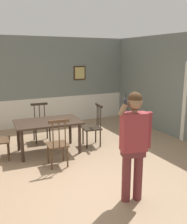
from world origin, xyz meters
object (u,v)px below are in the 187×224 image
(chair_by_doorway, at_px, (93,127))
(person_figure, at_px, (134,140))
(chair_opposite_corner, at_px, (41,124))
(chair_near_window, at_px, (58,144))
(dining_table, at_px, (48,125))

(chair_by_doorway, relative_size, person_figure, 0.61)
(chair_opposite_corner, bearing_deg, chair_near_window, 90.88)
(dining_table, xyz_separation_m, chair_opposite_corner, (0.05, 0.85, -0.18))
(dining_table, relative_size, chair_opposite_corner, 1.55)
(chair_near_window, bearing_deg, chair_opposite_corner, 90.90)
(dining_table, height_order, chair_by_doorway, chair_by_doorway)
(person_figure, bearing_deg, dining_table, -62.55)
(dining_table, height_order, chair_opposite_corner, chair_opposite_corner)
(dining_table, distance_m, chair_by_doorway, 1.15)
(chair_by_doorway, height_order, chair_opposite_corner, chair_by_doorway)
(chair_by_doorway, bearing_deg, dining_table, 94.05)
(chair_by_doorway, distance_m, chair_opposite_corner, 1.43)
(dining_table, relative_size, chair_by_doorway, 1.47)
(dining_table, bearing_deg, chair_near_window, -93.64)
(dining_table, bearing_deg, person_figure, -76.97)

